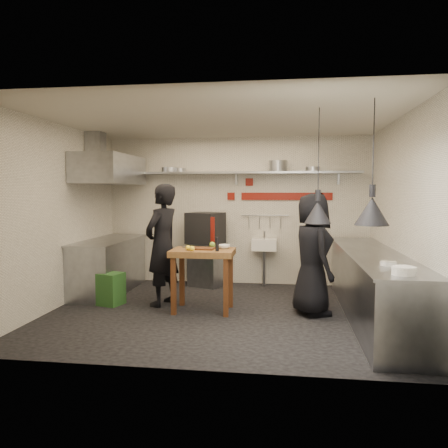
# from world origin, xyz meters

# --- Properties ---
(floor) EXTENTS (5.00, 5.00, 0.00)m
(floor) POSITION_xyz_m (0.00, 0.00, 0.00)
(floor) COLOR black
(floor) RESTS_ON ground
(ceiling) EXTENTS (5.00, 5.00, 0.00)m
(ceiling) POSITION_xyz_m (0.00, 0.00, 2.80)
(ceiling) COLOR beige
(ceiling) RESTS_ON floor
(wall_back) EXTENTS (5.00, 0.04, 2.80)m
(wall_back) POSITION_xyz_m (0.00, 2.10, 1.40)
(wall_back) COLOR silver
(wall_back) RESTS_ON floor
(wall_front) EXTENTS (5.00, 0.04, 2.80)m
(wall_front) POSITION_xyz_m (0.00, -2.10, 1.40)
(wall_front) COLOR silver
(wall_front) RESTS_ON floor
(wall_left) EXTENTS (0.04, 4.20, 2.80)m
(wall_left) POSITION_xyz_m (-2.50, 0.00, 1.40)
(wall_left) COLOR silver
(wall_left) RESTS_ON floor
(wall_right) EXTENTS (0.04, 4.20, 2.80)m
(wall_right) POSITION_xyz_m (2.50, 0.00, 1.40)
(wall_right) COLOR silver
(wall_right) RESTS_ON floor
(red_band_horiz) EXTENTS (1.70, 0.02, 0.14)m
(red_band_horiz) POSITION_xyz_m (0.95, 2.08, 1.68)
(red_band_horiz) COLOR maroon
(red_band_horiz) RESTS_ON wall_back
(red_band_vert) EXTENTS (0.14, 0.02, 1.10)m
(red_band_vert) POSITION_xyz_m (1.55, 2.08, 1.20)
(red_band_vert) COLOR maroon
(red_band_vert) RESTS_ON wall_back
(red_tile_a) EXTENTS (0.14, 0.02, 0.14)m
(red_tile_a) POSITION_xyz_m (0.25, 2.08, 1.95)
(red_tile_a) COLOR maroon
(red_tile_a) RESTS_ON wall_back
(red_tile_b) EXTENTS (0.14, 0.02, 0.14)m
(red_tile_b) POSITION_xyz_m (-0.10, 2.08, 1.68)
(red_tile_b) COLOR maroon
(red_tile_b) RESTS_ON wall_back
(back_shelf) EXTENTS (4.60, 0.34, 0.04)m
(back_shelf) POSITION_xyz_m (0.00, 1.92, 2.12)
(back_shelf) COLOR gray
(back_shelf) RESTS_ON wall_back
(shelf_bracket_left) EXTENTS (0.04, 0.06, 0.24)m
(shelf_bracket_left) POSITION_xyz_m (-1.90, 2.07, 2.02)
(shelf_bracket_left) COLOR gray
(shelf_bracket_left) RESTS_ON wall_back
(shelf_bracket_mid) EXTENTS (0.04, 0.06, 0.24)m
(shelf_bracket_mid) POSITION_xyz_m (0.00, 2.07, 2.02)
(shelf_bracket_mid) COLOR gray
(shelf_bracket_mid) RESTS_ON wall_back
(shelf_bracket_right) EXTENTS (0.04, 0.06, 0.24)m
(shelf_bracket_right) POSITION_xyz_m (1.90, 2.07, 2.02)
(shelf_bracket_right) COLOR gray
(shelf_bracket_right) RESTS_ON wall_back
(pan_far_left) EXTENTS (0.40, 0.40, 0.09)m
(pan_far_left) POSITION_xyz_m (-1.26, 1.92, 2.19)
(pan_far_left) COLOR gray
(pan_far_left) RESTS_ON back_shelf
(pan_mid_left) EXTENTS (0.31, 0.31, 0.07)m
(pan_mid_left) POSITION_xyz_m (-1.07, 1.92, 2.18)
(pan_mid_left) COLOR gray
(pan_mid_left) RESTS_ON back_shelf
(stock_pot) EXTENTS (0.37, 0.37, 0.20)m
(stock_pot) POSITION_xyz_m (0.79, 1.92, 2.24)
(stock_pot) COLOR gray
(stock_pot) RESTS_ON back_shelf
(pan_right) EXTENTS (0.27, 0.27, 0.08)m
(pan_right) POSITION_xyz_m (1.42, 1.92, 2.18)
(pan_right) COLOR gray
(pan_right) RESTS_ON back_shelf
(oven_stand) EXTENTS (0.75, 0.72, 0.80)m
(oven_stand) POSITION_xyz_m (-0.50, 1.77, 0.40)
(oven_stand) COLOR gray
(oven_stand) RESTS_ON floor
(combi_oven) EXTENTS (0.75, 0.73, 0.58)m
(combi_oven) POSITION_xyz_m (-0.54, 1.76, 1.09)
(combi_oven) COLOR black
(combi_oven) RESTS_ON oven_stand
(oven_door) EXTENTS (0.46, 0.22, 0.46)m
(oven_door) POSITION_xyz_m (-0.54, 1.48, 1.09)
(oven_door) COLOR maroon
(oven_door) RESTS_ON combi_oven
(oven_glass) EXTENTS (0.35, 0.16, 0.34)m
(oven_glass) POSITION_xyz_m (-0.48, 1.51, 1.09)
(oven_glass) COLOR black
(oven_glass) RESTS_ON oven_door
(hand_sink) EXTENTS (0.46, 0.34, 0.22)m
(hand_sink) POSITION_xyz_m (0.55, 1.92, 0.78)
(hand_sink) COLOR white
(hand_sink) RESTS_ON wall_back
(sink_tap) EXTENTS (0.03, 0.03, 0.14)m
(sink_tap) POSITION_xyz_m (0.55, 1.92, 0.96)
(sink_tap) COLOR gray
(sink_tap) RESTS_ON hand_sink
(sink_drain) EXTENTS (0.06, 0.06, 0.66)m
(sink_drain) POSITION_xyz_m (0.55, 1.88, 0.34)
(sink_drain) COLOR gray
(sink_drain) RESTS_ON floor
(utensil_rail) EXTENTS (0.90, 0.02, 0.02)m
(utensil_rail) POSITION_xyz_m (0.55, 2.06, 1.32)
(utensil_rail) COLOR gray
(utensil_rail) RESTS_ON wall_back
(counter_right) EXTENTS (0.70, 3.80, 0.90)m
(counter_right) POSITION_xyz_m (2.15, 0.00, 0.45)
(counter_right) COLOR gray
(counter_right) RESTS_ON floor
(counter_right_top) EXTENTS (0.76, 3.90, 0.03)m
(counter_right_top) POSITION_xyz_m (2.15, 0.00, 0.92)
(counter_right_top) COLOR gray
(counter_right_top) RESTS_ON counter_right
(plate_stack) EXTENTS (0.26, 0.26, 0.09)m
(plate_stack) POSITION_xyz_m (2.12, -1.67, 0.97)
(plate_stack) COLOR white
(plate_stack) RESTS_ON counter_right_top
(small_bowl_right) EXTENTS (0.24, 0.24, 0.05)m
(small_bowl_right) POSITION_xyz_m (2.10, -1.09, 0.96)
(small_bowl_right) COLOR white
(small_bowl_right) RESTS_ON counter_right_top
(counter_left) EXTENTS (0.70, 1.90, 0.90)m
(counter_left) POSITION_xyz_m (-2.15, 1.05, 0.45)
(counter_left) COLOR gray
(counter_left) RESTS_ON floor
(counter_left_top) EXTENTS (0.76, 2.00, 0.03)m
(counter_left_top) POSITION_xyz_m (-2.15, 1.05, 0.92)
(counter_left_top) COLOR gray
(counter_left_top) RESTS_ON counter_left
(extractor_hood) EXTENTS (0.78, 1.60, 0.50)m
(extractor_hood) POSITION_xyz_m (-2.10, 1.05, 2.15)
(extractor_hood) COLOR gray
(extractor_hood) RESTS_ON ceiling
(hood_duct) EXTENTS (0.28, 0.28, 0.50)m
(hood_duct) POSITION_xyz_m (-2.35, 1.05, 2.55)
(hood_duct) COLOR gray
(hood_duct) RESTS_ON ceiling
(green_bin) EXTENTS (0.41, 0.41, 0.50)m
(green_bin) POSITION_xyz_m (-1.76, 0.19, 0.25)
(green_bin) COLOR #265521
(green_bin) RESTS_ON floor
(prep_table) EXTENTS (0.93, 0.65, 0.92)m
(prep_table) POSITION_xyz_m (-0.27, 0.05, 0.46)
(prep_table) COLOR brown
(prep_table) RESTS_ON floor
(cutting_board) EXTENTS (0.33, 0.25, 0.02)m
(cutting_board) POSITION_xyz_m (-0.26, 0.05, 0.93)
(cutting_board) COLOR #532B14
(cutting_board) RESTS_ON prep_table
(pepper_mill) EXTENTS (0.07, 0.07, 0.20)m
(pepper_mill) POSITION_xyz_m (-0.03, -0.12, 1.02)
(pepper_mill) COLOR black
(pepper_mill) RESTS_ON prep_table
(lemon_a) EXTENTS (0.09, 0.09, 0.07)m
(lemon_a) POSITION_xyz_m (-0.46, -0.10, 0.96)
(lemon_a) COLOR yellow
(lemon_a) RESTS_ON prep_table
(lemon_b) EXTENTS (0.09, 0.09, 0.08)m
(lemon_b) POSITION_xyz_m (-0.38, -0.17, 0.96)
(lemon_b) COLOR yellow
(lemon_b) RESTS_ON prep_table
(veg_ball) EXTENTS (0.12, 0.12, 0.09)m
(veg_ball) POSITION_xyz_m (-0.16, 0.22, 0.97)
(veg_ball) COLOR olive
(veg_ball) RESTS_ON prep_table
(steel_tray) EXTENTS (0.19, 0.15, 0.03)m
(steel_tray) POSITION_xyz_m (-0.50, 0.16, 0.94)
(steel_tray) COLOR gray
(steel_tray) RESTS_ON prep_table
(bowl) EXTENTS (0.20, 0.20, 0.06)m
(bowl) POSITION_xyz_m (0.03, 0.18, 0.95)
(bowl) COLOR white
(bowl) RESTS_ON prep_table
(heat_lamp_near) EXTENTS (0.44, 0.44, 1.43)m
(heat_lamp_near) POSITION_xyz_m (1.33, -0.69, 2.09)
(heat_lamp_near) COLOR black
(heat_lamp_near) RESTS_ON ceiling
(heat_lamp_far) EXTENTS (0.50, 0.50, 1.41)m
(heat_lamp_far) POSITION_xyz_m (1.89, -1.17, 2.10)
(heat_lamp_far) COLOR black
(heat_lamp_far) RESTS_ON ceiling
(chef_left) EXTENTS (0.67, 0.81, 1.89)m
(chef_left) POSITION_xyz_m (-0.96, 0.31, 0.95)
(chef_left) COLOR black
(chef_left) RESTS_ON floor
(chef_right) EXTENTS (0.82, 1.00, 1.75)m
(chef_right) POSITION_xyz_m (1.32, 0.10, 0.87)
(chef_right) COLOR black
(chef_right) RESTS_ON floor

